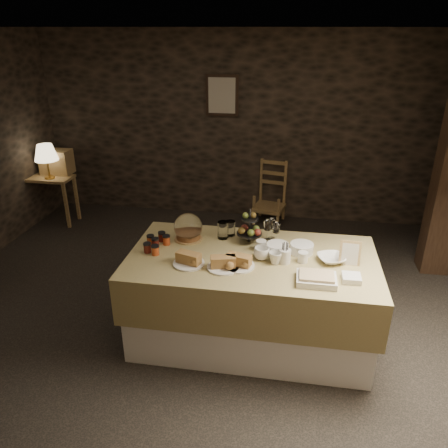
% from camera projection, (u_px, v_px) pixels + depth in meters
% --- Properties ---
extents(ground_plane, '(5.50, 5.00, 0.01)m').
position_uv_depth(ground_plane, '(197.00, 308.00, 4.42)').
color(ground_plane, black).
rests_on(ground_plane, ground).
extents(room_shell, '(5.52, 5.02, 2.60)m').
position_uv_depth(room_shell, '(192.00, 159.00, 3.78)').
color(room_shell, black).
rests_on(room_shell, ground).
extents(buffet_table, '(2.10, 1.12, 0.83)m').
position_uv_depth(buffet_table, '(251.00, 292.00, 3.84)').
color(buffet_table, white).
rests_on(buffet_table, ground_plane).
extents(console_table, '(0.64, 0.37, 0.69)m').
position_uv_depth(console_table, '(50.00, 186.00, 6.15)').
color(console_table, olive).
rests_on(console_table, ground_plane).
extents(table_lamp, '(0.32, 0.32, 0.47)m').
position_uv_depth(table_lamp, '(46.00, 153.00, 5.90)').
color(table_lamp, '#B08434').
rests_on(table_lamp, console_table).
extents(wine_rack, '(0.42, 0.26, 0.34)m').
position_uv_depth(wine_rack, '(56.00, 162.00, 6.18)').
color(wine_rack, olive).
rests_on(wine_rack, console_table).
extents(chair, '(0.48, 0.47, 0.69)m').
position_uv_depth(chair, '(270.00, 195.00, 6.28)').
color(chair, olive).
rests_on(chair, ground_plane).
extents(framed_picture, '(0.45, 0.04, 0.55)m').
position_uv_depth(framed_picture, '(222.00, 95.00, 5.94)').
color(framed_picture, black).
rests_on(framed_picture, room_shell).
extents(plate_stack_a, '(0.19, 0.19, 0.10)m').
position_uv_depth(plate_stack_a, '(278.00, 249.00, 3.71)').
color(plate_stack_a, silver).
rests_on(plate_stack_a, buffet_table).
extents(plate_stack_b, '(0.20, 0.20, 0.08)m').
position_uv_depth(plate_stack_b, '(302.00, 248.00, 3.74)').
color(plate_stack_b, silver).
rests_on(plate_stack_b, buffet_table).
extents(cutlery_holder, '(0.10, 0.10, 0.12)m').
position_uv_depth(cutlery_holder, '(285.00, 256.00, 3.57)').
color(cutlery_holder, silver).
rests_on(cutlery_holder, buffet_table).
extents(cup_a, '(0.14, 0.14, 0.11)m').
position_uv_depth(cup_a, '(262.00, 253.00, 3.63)').
color(cup_a, silver).
rests_on(cup_a, buffet_table).
extents(cup_b, '(0.14, 0.14, 0.10)m').
position_uv_depth(cup_b, '(275.00, 258.00, 3.57)').
color(cup_b, silver).
rests_on(cup_b, buffet_table).
extents(mug_c, '(0.09, 0.09, 0.09)m').
position_uv_depth(mug_c, '(261.00, 246.00, 3.77)').
color(mug_c, silver).
rests_on(mug_c, buffet_table).
extents(mug_d, '(0.08, 0.08, 0.09)m').
position_uv_depth(mug_d, '(303.00, 257.00, 3.59)').
color(mug_d, silver).
rests_on(mug_d, buffet_table).
extents(bowl, '(0.28, 0.28, 0.05)m').
position_uv_depth(bowl, '(331.00, 259.00, 3.60)').
color(bowl, silver).
rests_on(bowl, buffet_table).
extents(cake_dome, '(0.26, 0.26, 0.26)m').
position_uv_depth(cake_dome, '(188.00, 229.00, 3.95)').
color(cake_dome, olive).
rests_on(cake_dome, buffet_table).
extents(fruit_stand, '(0.23, 0.23, 0.32)m').
position_uv_depth(fruit_stand, '(250.00, 229.00, 3.88)').
color(fruit_stand, black).
rests_on(fruit_stand, buffet_table).
extents(bread_platter_left, '(0.26, 0.26, 0.11)m').
position_uv_depth(bread_platter_left, '(189.00, 260.00, 3.56)').
color(bread_platter_left, silver).
rests_on(bread_platter_left, buffet_table).
extents(bread_platter_center, '(0.26, 0.26, 0.11)m').
position_uv_depth(bread_platter_center, '(223.00, 264.00, 3.50)').
color(bread_platter_center, silver).
rests_on(bread_platter_center, buffet_table).
extents(bread_platter_right, '(0.26, 0.26, 0.11)m').
position_uv_depth(bread_platter_right, '(239.00, 262.00, 3.52)').
color(bread_platter_right, silver).
rests_on(bread_platter_right, buffet_table).
extents(jam_jars, '(0.20, 0.32, 0.07)m').
position_uv_depth(jam_jars, '(156.00, 243.00, 3.83)').
color(jam_jars, '#5D1B15').
rests_on(jam_jars, buffet_table).
extents(tart_dish, '(0.30, 0.22, 0.07)m').
position_uv_depth(tart_dish, '(316.00, 279.00, 3.31)').
color(tart_dish, silver).
rests_on(tart_dish, buffet_table).
extents(square_dish, '(0.14, 0.14, 0.04)m').
position_uv_depth(square_dish, '(351.00, 278.00, 3.33)').
color(square_dish, silver).
rests_on(square_dish, buffet_table).
extents(menu_frame, '(0.17, 0.08, 0.22)m').
position_uv_depth(menu_frame, '(350.00, 254.00, 3.54)').
color(menu_frame, olive).
rests_on(menu_frame, buffet_table).
extents(storage_jar_a, '(0.10, 0.10, 0.16)m').
position_uv_depth(storage_jar_a, '(223.00, 230.00, 3.98)').
color(storage_jar_a, white).
rests_on(storage_jar_a, buffet_table).
extents(storage_jar_b, '(0.09, 0.09, 0.14)m').
position_uv_depth(storage_jar_b, '(230.00, 228.00, 4.04)').
color(storage_jar_b, white).
rests_on(storage_jar_b, buffet_table).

